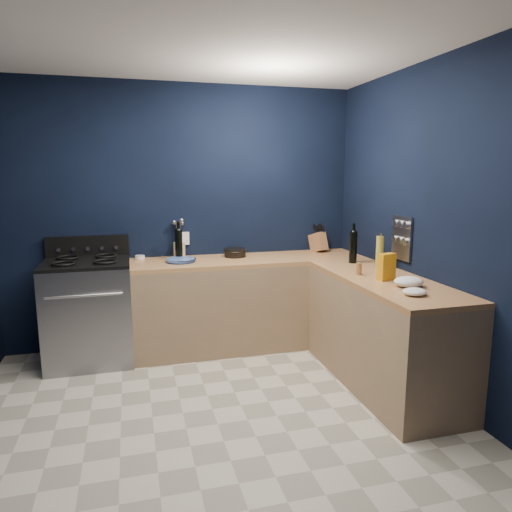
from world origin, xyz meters
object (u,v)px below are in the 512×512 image
object	(u,v)px
plate_stack	(181,260)
utensil_crock	(179,250)
knife_block	(318,242)
crouton_bag	(386,267)
gas_range	(89,313)

from	to	relation	value
plate_stack	utensil_crock	distance (m)	0.29
knife_block	crouton_bag	size ratio (longest dim) A/B	0.92
knife_block	crouton_bag	bearing A→B (deg)	-106.85
gas_range	plate_stack	distance (m)	0.96
utensil_crock	crouton_bag	bearing A→B (deg)	-44.67
gas_range	crouton_bag	size ratio (longest dim) A/B	4.35
gas_range	crouton_bag	bearing A→B (deg)	-26.86
gas_range	knife_block	world-z (taller)	knife_block
gas_range	knife_block	size ratio (longest dim) A/B	4.71
utensil_crock	gas_range	bearing A→B (deg)	-162.72
utensil_crock	crouton_bag	distance (m)	2.07
crouton_bag	gas_range	bearing A→B (deg)	137.36
utensil_crock	crouton_bag	xyz separation A→B (m)	(1.47, -1.45, 0.03)
gas_range	plate_stack	xyz separation A→B (m)	(0.85, -0.01, 0.46)
gas_range	knife_block	bearing A→B (deg)	5.21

